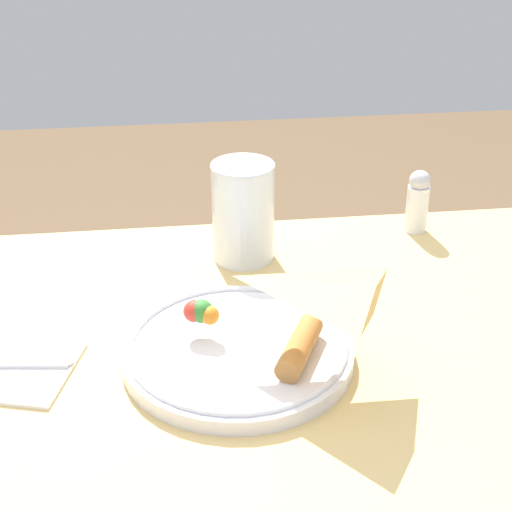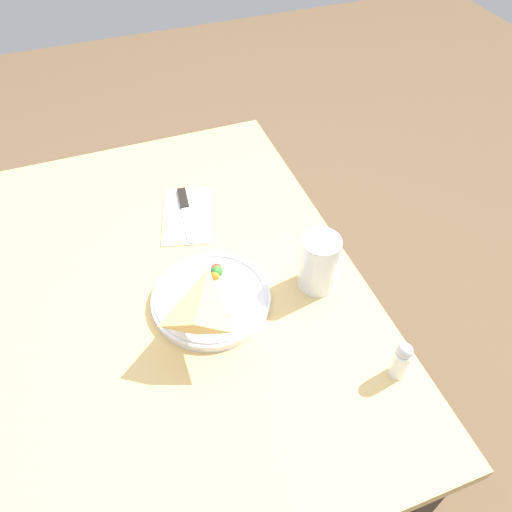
{
  "view_description": "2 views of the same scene",
  "coord_description": "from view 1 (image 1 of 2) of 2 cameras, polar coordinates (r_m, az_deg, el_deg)",
  "views": [
    {
      "loc": [
        0.0,
        -0.57,
        1.22
      ],
      "look_at": [
        0.09,
        0.17,
        0.81
      ],
      "focal_mm": 55.0,
      "sensor_mm": 36.0,
      "label": 1
    },
    {
      "loc": [
        0.64,
        -0.06,
        1.52
      ],
      "look_at": [
        0.04,
        0.16,
        0.84
      ],
      "focal_mm": 35.0,
      "sensor_mm": 36.0,
      "label": 2
    }
  ],
  "objects": [
    {
      "name": "dining_table",
      "position": [
        0.81,
        -5.24,
        -17.49
      ],
      "size": [
        1.02,
        0.73,
        0.76
      ],
      "color": "#DBB770",
      "rests_on": "ground_plane"
    },
    {
      "name": "plate_pizza",
      "position": [
        0.77,
        -1.41,
        -6.62
      ],
      "size": [
        0.23,
        0.23,
        0.06
      ],
      "color": "white",
      "rests_on": "dining_table"
    },
    {
      "name": "milk_glass",
      "position": [
        0.93,
        -1.03,
        2.87
      ],
      "size": [
        0.08,
        0.08,
        0.12
      ],
      "color": "white",
      "rests_on": "dining_table"
    },
    {
      "name": "salt_shaker",
      "position": [
        1.02,
        11.61,
        3.95
      ],
      "size": [
        0.03,
        0.03,
        0.08
      ],
      "color": "white",
      "rests_on": "dining_table"
    }
  ]
}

